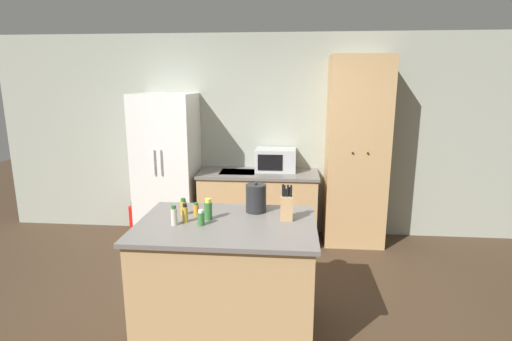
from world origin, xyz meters
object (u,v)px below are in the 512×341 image
at_px(spice_bottle_short_red, 201,218).
at_px(spice_bottle_pale_salt, 174,216).
at_px(kettle, 256,198).
at_px(spice_bottle_green_herb, 196,209).
at_px(refrigerator, 168,168).
at_px(spice_bottle_tall_dark, 208,210).
at_px(fire_extinguisher, 134,220).
at_px(spice_bottle_orange_cap, 183,207).
at_px(microwave, 276,160).
at_px(spice_bottle_amber_oil, 185,214).
at_px(knife_block, 287,207).
at_px(pantry_cabinet, 356,153).

height_order(spice_bottle_short_red, spice_bottle_pale_salt, spice_bottle_pale_salt).
bearing_deg(kettle, spice_bottle_green_herb, -164.61).
distance_m(refrigerator, spice_bottle_tall_dark, 2.04).
distance_m(refrigerator, fire_extinguisher, 0.88).
relative_size(spice_bottle_tall_dark, kettle, 0.67).
bearing_deg(spice_bottle_orange_cap, microwave, 69.92).
relative_size(spice_bottle_amber_oil, spice_bottle_orange_cap, 1.07).
height_order(knife_block, spice_bottle_short_red, knife_block).
bearing_deg(fire_extinguisher, spice_bottle_orange_cap, -56.26).
xyz_separation_m(spice_bottle_amber_oil, spice_bottle_orange_cap, (-0.06, 0.17, -0.00)).
xyz_separation_m(spice_bottle_amber_oil, kettle, (0.53, 0.31, 0.05)).
xyz_separation_m(pantry_cabinet, spice_bottle_pale_salt, (-1.68, -2.05, -0.15)).
bearing_deg(spice_bottle_pale_salt, pantry_cabinet, 50.66).
height_order(refrigerator, kettle, refrigerator).
distance_m(microwave, spice_bottle_tall_dark, 2.02).
xyz_separation_m(pantry_cabinet, microwave, (-0.99, 0.07, -0.12)).
distance_m(spice_bottle_amber_oil, spice_bottle_green_herb, 0.18).
distance_m(spice_bottle_short_red, spice_bottle_orange_cap, 0.30).
bearing_deg(microwave, spice_bottle_tall_dark, -103.03).
xyz_separation_m(knife_block, spice_bottle_short_red, (-0.65, -0.17, -0.05)).
xyz_separation_m(microwave, kettle, (-0.09, -1.74, 0.01)).
relative_size(spice_bottle_pale_salt, spice_bottle_orange_cap, 1.12).
bearing_deg(microwave, spice_bottle_green_herb, -107.16).
bearing_deg(spice_bottle_short_red, spice_bottle_orange_cap, 132.00).
relative_size(kettle, fire_extinguisher, 0.55).
relative_size(pantry_cabinet, spice_bottle_short_red, 18.61).
relative_size(spice_bottle_pale_salt, fire_extinguisher, 0.34).
xyz_separation_m(spice_bottle_amber_oil, fire_extinguisher, (-1.23, 1.92, -0.79)).
height_order(pantry_cabinet, spice_bottle_short_red, pantry_cabinet).
distance_m(microwave, spice_bottle_green_herb, 1.96).
height_order(spice_bottle_amber_oil, spice_bottle_pale_salt, spice_bottle_pale_salt).
distance_m(spice_bottle_short_red, spice_bottle_green_herb, 0.24).
bearing_deg(microwave, spice_bottle_short_red, -103.04).
bearing_deg(microwave, refrigerator, -173.78).
bearing_deg(refrigerator, knife_block, -49.28).
distance_m(pantry_cabinet, spice_bottle_amber_oil, 2.56).
relative_size(spice_bottle_short_red, fire_extinguisher, 0.26).
relative_size(refrigerator, microwave, 3.69).
bearing_deg(spice_bottle_amber_oil, kettle, 29.96).
bearing_deg(spice_bottle_tall_dark, spice_bottle_short_red, -103.28).
xyz_separation_m(spice_bottle_green_herb, kettle, (0.49, 0.13, 0.07)).
xyz_separation_m(microwave, spice_bottle_green_herb, (-0.58, -1.87, -0.06)).
relative_size(pantry_cabinet, spice_bottle_amber_oil, 15.14).
bearing_deg(fire_extinguisher, kettle, -42.52).
relative_size(spice_bottle_amber_oil, spice_bottle_green_herb, 1.44).
relative_size(spice_bottle_amber_oil, spice_bottle_pale_salt, 0.96).
xyz_separation_m(knife_block, spice_bottle_green_herb, (-0.75, 0.06, -0.06)).
bearing_deg(spice_bottle_green_herb, spice_bottle_pale_salt, -115.04).
height_order(spice_bottle_tall_dark, kettle, kettle).
bearing_deg(refrigerator, pantry_cabinet, 2.03).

